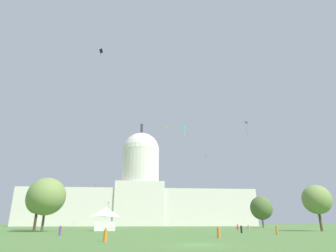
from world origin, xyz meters
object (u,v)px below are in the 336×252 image
(event_tent, at_px, (105,218))
(tree_east_far, at_px, (261,208))
(person_tan_front_center, at_px, (249,228))
(kite_violet_mid, at_px, (95,185))
(person_black_mid_left, at_px, (241,229))
(tree_west_far, at_px, (39,198))
(tree_east_near, at_px, (317,199))
(capitol_building, at_px, (140,195))
(person_red_back_center, at_px, (238,227))
(kite_gold_mid, at_px, (128,171))
(kite_orange_mid, at_px, (97,167))
(person_orange_mid_center, at_px, (219,232))
(person_orange_near_tent, at_px, (105,235))
(kite_yellow_high, at_px, (165,127))
(kite_black_high, at_px, (101,51))
(person_purple_mid_right, at_px, (60,231))
(tree_west_mid, at_px, (46,196))
(kite_magenta_mid, at_px, (248,124))
(person_orange_aisle_center, at_px, (277,230))
(kite_turquoise_mid, at_px, (184,129))
(kite_green_mid, at_px, (207,156))

(event_tent, relative_size, tree_east_far, 0.50)
(person_tan_front_center, xyz_separation_m, kite_violet_mid, (-56.73, 83.69, 21.91))
(person_black_mid_left, distance_m, person_tan_front_center, 23.45)
(tree_west_far, bearing_deg, tree_east_near, -10.80)
(capitol_building, height_order, person_red_back_center, capitol_building)
(kite_gold_mid, xyz_separation_m, kite_orange_mid, (-15.31, -16.78, -1.22))
(person_orange_mid_center, bearing_deg, person_orange_near_tent, -82.55)
(tree_east_far, distance_m, person_tan_front_center, 42.16)
(kite_yellow_high, height_order, kite_black_high, kite_black_high)
(person_orange_near_tent, height_order, person_purple_mid_right, person_purple_mid_right)
(event_tent, xyz_separation_m, person_tan_front_center, (40.35, 0.45, -2.46))
(event_tent, relative_size, tree_west_mid, 0.48)
(capitol_building, height_order, kite_black_high, capitol_building)
(tree_west_mid, relative_size, kite_yellow_high, 9.14)
(event_tent, bearing_deg, kite_orange_mid, 93.37)
(person_tan_front_center, bearing_deg, kite_orange_mid, -178.50)
(kite_black_high, bearing_deg, tree_east_near, -113.23)
(tree_west_mid, xyz_separation_m, tree_west_far, (-6.18, 13.03, 0.49))
(tree_west_far, height_order, person_black_mid_left, tree_west_far)
(person_purple_mid_right, height_order, kite_gold_mid, kite_gold_mid)
(person_tan_front_center, bearing_deg, person_orange_near_tent, -73.64)
(tree_east_near, bearing_deg, tree_east_far, 84.90)
(person_orange_near_tent, distance_m, kite_magenta_mid, 57.82)
(kite_gold_mid, bearing_deg, kite_black_high, 118.04)
(person_red_back_center, bearing_deg, tree_west_far, -31.55)
(person_tan_front_center, height_order, kite_yellow_high, kite_yellow_high)
(event_tent, relative_size, kite_gold_mid, 1.64)
(tree_east_near, xyz_separation_m, kite_magenta_mid, (-16.98, 0.06, 20.90))
(tree_east_near, relative_size, kite_black_high, 4.21)
(tree_west_far, height_order, person_orange_aisle_center, tree_west_far)
(kite_gold_mid, relative_size, kite_orange_mid, 1.45)
(tree_west_far, distance_m, kite_black_high, 50.36)
(person_orange_near_tent, bearing_deg, person_black_mid_left, -90.54)
(person_orange_aisle_center, bearing_deg, kite_turquoise_mid, 88.66)
(person_orange_near_tent, distance_m, person_purple_mid_right, 19.44)
(kite_yellow_high, bearing_deg, person_tan_front_center, -128.88)
(person_orange_near_tent, xyz_separation_m, person_tan_front_center, (35.03, 46.59, 0.01))
(person_tan_front_center, distance_m, person_orange_aisle_center, 31.21)
(person_purple_mid_right, relative_size, kite_yellow_high, 1.18)
(person_black_mid_left, xyz_separation_m, kite_turquoise_mid, (-12.42, -4.29, 20.49))
(capitol_building, distance_m, person_orange_near_tent, 156.51)
(person_purple_mid_right, distance_m, kite_yellow_high, 104.51)
(person_orange_aisle_center, bearing_deg, tree_east_far, -5.60)
(person_orange_near_tent, distance_m, kite_turquoise_mid, 32.07)
(person_orange_mid_center, distance_m, person_red_back_center, 45.06)
(tree_west_mid, height_order, kite_green_mid, kite_green_mid)
(person_purple_mid_right, xyz_separation_m, kite_gold_mid, (5.85, 115.02, 30.23))
(tree_west_mid, xyz_separation_m, person_black_mid_left, (44.70, -13.58, -7.55))
(tree_west_mid, bearing_deg, tree_east_near, -1.28)
(person_orange_mid_center, bearing_deg, person_orange_aisle_center, 106.33)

